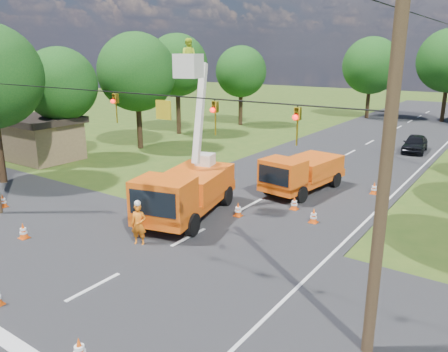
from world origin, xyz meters
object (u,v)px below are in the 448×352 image
Objects in this scene: traffic_cone_6 at (3,201)px; distant_car at (415,144)px; traffic_cone_1 at (79,350)px; second_truck at (301,172)px; tree_left_f at (241,72)px; traffic_cone_3 at (314,216)px; tree_left_c at (60,85)px; ground_worker at (139,224)px; traffic_cone_8 at (294,203)px; traffic_cone_7 at (374,188)px; tree_left_e at (177,65)px; tree_far_a at (371,66)px; shed at (41,138)px; traffic_cone_4 at (23,231)px; tree_left_d at (137,72)px; bucket_truck at (186,183)px; traffic_cone_2 at (238,210)px; pole_right_near at (386,163)px.

distant_car is at bearing 61.08° from traffic_cone_6.
distant_car is 30.88m from traffic_cone_1.
tree_left_f is (-15.90, 18.36, 4.54)m from second_truck.
traffic_cone_3 is 20.81m from tree_left_c.
traffic_cone_8 is (3.37, 7.37, -0.52)m from ground_worker.
tree_left_e reaches higher than traffic_cone_7.
second_truck is at bearing -79.00° from tree_far_a.
shed reaches higher than traffic_cone_3.
second_truck is at bearing 52.20° from ground_worker.
tree_left_c is (-10.84, 10.04, 5.08)m from traffic_cone_4.
tree_left_c is 0.87× the size of tree_left_d.
traffic_cone_1 is 1.00× the size of traffic_cone_6.
bucket_truck is 7.27m from traffic_cone_4.
shed is at bearing -94.90° from tree_left_e.
shed is 0.60× the size of tree_left_d.
bucket_truck is at bearing -104.89° from second_truck.
tree_far_a is (11.50, 34.00, 0.75)m from tree_left_c.
traffic_cone_2 is at bearing -105.32° from distant_car.
tree_left_f is at bearing 127.84° from pole_right_near.
tree_left_d is (-19.04, -11.28, 5.43)m from distant_car.
bucket_truck is 1.35× the size of second_truck.
tree_left_c is at bearing 33.69° from shed.
ground_worker is 8.12m from traffic_cone_8.
ground_worker reaches higher than distant_car.
tree_left_d is (-13.75, 13.65, 5.24)m from ground_worker.
shed is (-18.33, 1.67, 1.26)m from traffic_cone_2.
traffic_cone_7 is at bearing 35.17° from second_truck.
second_truck is 8.58× the size of traffic_cone_1.
bucket_truck is 11.57× the size of traffic_cone_4.
tree_left_e reaches higher than second_truck.
traffic_cone_2 and traffic_cone_3 have the same top height.
traffic_cone_4 is at bearing -19.73° from traffic_cone_6.
traffic_cone_6 is (-11.26, -11.07, -0.79)m from second_truck.
tree_far_a reaches higher than bucket_truck.
tree_left_e is (-20.84, -4.28, 5.80)m from distant_car.
bucket_truck is 15.88m from tree_left_c.
ground_worker is 5.05m from traffic_cone_4.
tree_far_a is at bearing 98.27° from traffic_cone_2.
traffic_cone_4 is 0.09× the size of tree_left_c.
tree_left_d is 0.97× the size of tree_far_a.
pole_right_near is 37.99m from tree_left_f.
shed is (-22.04, -18.28, 0.93)m from distant_car.
tree_left_c is 0.85× the size of tree_far_a.
traffic_cone_1 is at bearing -94.55° from traffic_cone_3.
traffic_cone_2 is 11.97m from traffic_cone_6.
traffic_cone_1 is 1.00× the size of traffic_cone_4.
traffic_cone_6 is at bearing -123.71° from distant_car.
traffic_cone_4 is 0.07× the size of tree_far_a.
traffic_cone_3 and traffic_cone_4 have the same top height.
traffic_cone_7 is 14.86m from pole_right_near.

